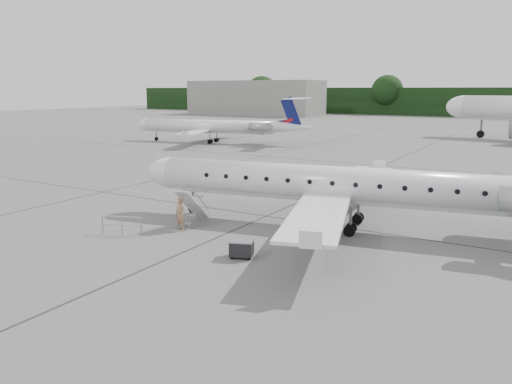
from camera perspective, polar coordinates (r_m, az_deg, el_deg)
The scene contains 8 objects.
ground at distance 22.36m, azimuth 8.84°, elevation -8.34°, with size 320.00×320.00×0.00m, color #5A5A58.
terminal_building at distance 151.10m, azimuth -0.13°, elevation 10.71°, with size 40.00×14.00×10.00m, color slate.
main_regional_jet at distance 27.65m, azimuth 9.46°, elevation 2.88°, with size 26.87×19.34×6.89m, color silver, non-canonical shape.
airstair at distance 28.63m, azimuth -7.28°, elevation -1.58°, with size 0.85×2.49×2.16m, color silver, non-canonical shape.
passenger at distance 27.47m, azimuth -8.64°, elevation -2.49°, with size 0.68×0.45×1.88m, color #8C694C.
safety_railing at distance 27.40m, azimuth -15.09°, elevation -3.75°, with size 2.20×0.08×1.00m, color gray, non-canonical shape.
baggage_cart at distance 23.02m, azimuth -1.66°, elevation -6.43°, with size 1.04×0.84×0.90m, color black, non-canonical shape.
bg_regional_left at distance 72.50m, azimuth -5.60°, elevation 8.21°, with size 24.90×17.93×6.53m, color silver, non-canonical shape.
Camera 1 is at (7.72, -19.56, 7.61)m, focal length 35.00 mm.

